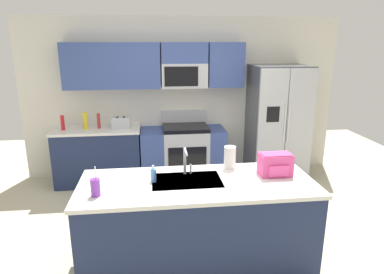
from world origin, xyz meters
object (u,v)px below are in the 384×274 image
(pepper_mill, at_px, (99,121))
(bottle_red, at_px, (63,123))
(backpack, at_px, (275,164))
(toaster, at_px, (121,123))
(sink_faucet, at_px, (186,159))
(soap_dispenser, at_px, (153,175))
(refrigerator, at_px, (277,123))
(paper_towel_roll, at_px, (230,157))
(bottle_yellow, at_px, (85,121))
(drink_cup_purple, at_px, (95,187))
(range_oven, at_px, (183,153))

(pepper_mill, bearing_deg, bottle_red, -176.85)
(backpack, bearing_deg, pepper_mill, 133.21)
(toaster, xyz_separation_m, bottle_red, (-0.88, 0.02, 0.02))
(sink_faucet, xyz_separation_m, soap_dispenser, (-0.33, -0.14, -0.10))
(refrigerator, height_order, toaster, refrigerator)
(refrigerator, xyz_separation_m, sink_faucet, (-1.73, -2.00, 0.14))
(refrigerator, distance_m, paper_towel_roll, 2.24)
(backpack, bearing_deg, bottle_red, 140.22)
(pepper_mill, relative_size, bottle_yellow, 0.90)
(refrigerator, xyz_separation_m, drink_cup_purple, (-2.56, -2.39, 0.06))
(pepper_mill, bearing_deg, refrigerator, -1.38)
(drink_cup_purple, bearing_deg, paper_towel_roll, 21.63)
(toaster, distance_m, sink_faucet, 2.18)
(bottle_yellow, height_order, backpack, bottle_yellow)
(soap_dispenser, relative_size, backpack, 0.53)
(paper_towel_roll, bearing_deg, refrigerator, 56.46)
(range_oven, xyz_separation_m, refrigerator, (1.55, -0.07, 0.48))
(toaster, bearing_deg, pepper_mill, 171.68)
(range_oven, distance_m, pepper_mill, 1.44)
(range_oven, distance_m, paper_towel_roll, 2.05)
(refrigerator, bearing_deg, toaster, 179.56)
(toaster, distance_m, drink_cup_purple, 2.41)
(bottle_red, xyz_separation_m, soap_dispenser, (1.35, -2.18, -0.05))
(sink_faucet, relative_size, soap_dispenser, 1.66)
(pepper_mill, distance_m, paper_towel_roll, 2.53)
(range_oven, xyz_separation_m, drink_cup_purple, (-1.01, -2.47, 0.54))
(paper_towel_roll, bearing_deg, backpack, -30.67)
(bottle_red, bearing_deg, drink_cup_purple, -70.87)
(range_oven, bearing_deg, refrigerator, -2.65)
(bottle_red, distance_m, sink_faucet, 2.65)
(bottle_red, distance_m, drink_cup_purple, 2.58)
(refrigerator, relative_size, toaster, 6.61)
(toaster, relative_size, pepper_mill, 1.19)
(soap_dispenser, bearing_deg, bottle_yellow, 114.82)
(sink_faucet, height_order, drink_cup_purple, sink_faucet)
(bottle_yellow, distance_m, paper_towel_roll, 2.66)
(paper_towel_roll, xyz_separation_m, backpack, (0.42, -0.25, -0.00))
(refrigerator, relative_size, paper_towel_roll, 7.71)
(toaster, relative_size, sink_faucet, 0.99)
(range_oven, height_order, sink_faucet, sink_faucet)
(sink_faucet, xyz_separation_m, paper_towel_roll, (0.49, 0.14, -0.05))
(range_oven, bearing_deg, bottle_yellow, -179.35)
(range_oven, xyz_separation_m, sink_faucet, (-0.17, -2.08, 0.62))
(bottle_yellow, height_order, drink_cup_purple, drink_cup_purple)
(paper_towel_roll, height_order, backpack, paper_towel_roll)
(soap_dispenser, bearing_deg, bottle_red, 121.78)
(toaster, bearing_deg, drink_cup_purple, -90.80)
(refrigerator, relative_size, bottle_red, 8.16)
(bottle_red, distance_m, backpack, 3.37)
(drink_cup_purple, distance_m, soap_dispenser, 0.57)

